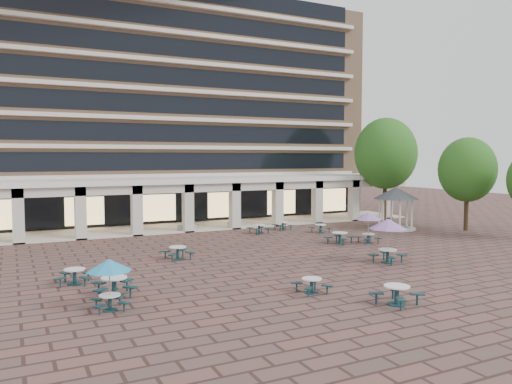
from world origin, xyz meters
TOP-DOWN VIEW (x-y plane):
  - ground at (0.00, 0.00)m, footprint 120.00×120.00m
  - apartment_building at (0.00, 25.47)m, footprint 40.00×15.50m
  - retail_arcade at (0.00, 14.80)m, footprint 42.00×6.60m
  - picnic_table_0 at (-11.18, -4.40)m, footprint 2.05×2.05m
  - picnic_table_2 at (-0.80, -11.00)m, footprint 2.11×2.11m
  - picnic_table_4 at (-11.73, -6.47)m, footprint 1.80×1.80m
  - picnic_table_5 at (-3.01, -7.89)m, footprint 1.54×1.54m
  - picnic_table_6 at (4.52, -4.31)m, footprint 2.23×2.23m
  - picnic_table_7 at (5.79, 2.17)m, footprint 2.29×2.29m
  - picnic_table_8 at (-12.52, -1.43)m, footprint 2.00×2.00m
  - picnic_table_9 at (2.75, 8.98)m, footprint 1.75×1.75m
  - picnic_table_10 at (7.50, 7.21)m, footprint 1.64×1.64m
  - picnic_table_11 at (7.83, 1.55)m, footprint 1.91×1.91m
  - picnic_table_12 at (-6.25, 2.03)m, footprint 1.87×1.87m
  - picnic_table_13 at (5.52, 10.00)m, footprint 1.56×1.56m
  - gazebo at (14.36, 6.02)m, footprint 3.85×3.85m
  - tree_east_a at (19.23, 2.85)m, footprint 4.72×4.72m
  - tree_east_c at (17.47, 11.02)m, footprint 6.00×6.00m
  - planter_left at (-2.06, 12.90)m, footprint 1.50×0.60m
  - planter_right at (2.52, 12.90)m, footprint 1.50×0.77m

SIDE VIEW (x-z plane):
  - ground at x=0.00m, z-range 0.00..0.00m
  - picnic_table_10 at x=7.50m, z-range 0.07..0.75m
  - picnic_table_5 at x=-3.01m, z-range 0.07..0.75m
  - picnic_table_13 at x=5.52m, z-range 0.07..0.76m
  - planter_left at x=-2.06m, z-range -0.15..1.03m
  - picnic_table_9 at x=2.75m, z-range 0.07..0.83m
  - picnic_table_8 at x=-12.52m, z-range 0.07..0.83m
  - picnic_table_12 at x=-6.25m, z-range 0.08..0.87m
  - picnic_table_2 at x=-0.80m, z-range 0.08..0.89m
  - picnic_table_7 at x=5.79m, z-range 0.08..0.91m
  - picnic_table_0 at x=-11.18m, z-range 0.08..0.94m
  - planter_right at x=2.52m, z-range -0.10..1.22m
  - picnic_table_4 at x=-11.73m, z-range 0.73..2.81m
  - picnic_table_11 at x=7.83m, z-range 0.77..2.97m
  - picnic_table_6 at x=4.52m, z-range 0.90..3.48m
  - gazebo at x=14.36m, z-range 0.91..4.49m
  - retail_arcade at x=0.00m, z-range 0.80..5.20m
  - tree_east_a at x=19.23m, z-range 1.20..9.06m
  - tree_east_c at x=17.47m, z-range 1.54..11.53m
  - apartment_building at x=0.00m, z-range 0.00..25.20m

